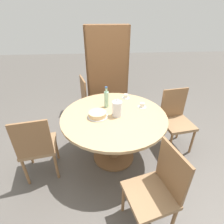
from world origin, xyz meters
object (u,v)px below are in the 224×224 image
at_px(cake_main, 98,114).
at_px(chair_b, 91,100).
at_px(bookshelf, 107,72).
at_px(water_bottle, 106,99).
at_px(cup_a, 142,106).
at_px(chair_d, 156,189).
at_px(chair_a, 176,119).
at_px(cup_b, 126,97).
at_px(coffee_pot, 117,108).
at_px(chair_c, 37,146).

bearing_deg(cake_main, chair_b, 96.98).
xyz_separation_m(bookshelf, water_bottle, (-0.09, -1.36, 0.06)).
bearing_deg(cake_main, cup_a, 17.90).
height_order(chair_b, chair_d, same).
relative_size(chair_a, chair_b, 1.00).
bearing_deg(bookshelf, chair_b, 63.56).
relative_size(bookshelf, cup_b, 14.56).
bearing_deg(cup_a, cup_b, 121.24).
relative_size(coffee_pot, cake_main, 0.91).
relative_size(chair_b, chair_c, 1.00).
xyz_separation_m(chair_a, coffee_pot, (-0.92, -0.23, 0.35)).
bearing_deg(water_bottle, cup_b, 39.03).
height_order(water_bottle, cup_a, water_bottle).
distance_m(bookshelf, cake_main, 1.63).
height_order(chair_c, cup_b, chair_c).
height_order(chair_d, water_bottle, water_bottle).
bearing_deg(bookshelf, cake_main, 82.54).
relative_size(chair_a, water_bottle, 3.08).
bearing_deg(water_bottle, cup_a, -6.48).
distance_m(chair_d, bookshelf, 2.56).
distance_m(chair_a, water_bottle, 1.11).
bearing_deg(cup_a, water_bottle, 173.52).
relative_size(bookshelf, cake_main, 6.46).
height_order(chair_a, bookshelf, bookshelf).
xyz_separation_m(water_bottle, cup_b, (0.31, 0.25, -0.10)).
relative_size(water_bottle, cup_a, 2.60).
xyz_separation_m(chair_c, bookshelf, (0.96, 1.83, 0.31)).
xyz_separation_m(chair_c, cake_main, (0.74, 0.22, 0.28)).
bearing_deg(water_bottle, cake_main, -116.25).
bearing_deg(chair_b, cup_a, -151.43).
bearing_deg(chair_b, coffee_pot, -174.48).
bearing_deg(coffee_pot, cup_a, 26.86).
relative_size(chair_c, water_bottle, 3.08).
bearing_deg(chair_d, chair_b, -175.78).
distance_m(cake_main, cup_b, 0.66).
relative_size(chair_b, water_bottle, 3.08).
bearing_deg(water_bottle, chair_c, -151.48).
bearing_deg(chair_a, cake_main, -177.14).
height_order(bookshelf, water_bottle, bookshelf).
xyz_separation_m(chair_d, bookshelf, (-0.31, 2.52, 0.31)).
relative_size(water_bottle, cake_main, 1.15).
distance_m(chair_b, bookshelf, 0.80).
relative_size(cake_main, cup_a, 2.25).
bearing_deg(chair_a, cup_a, 175.74).
height_order(coffee_pot, cake_main, coffee_pot).
distance_m(cake_main, cup_a, 0.65).
distance_m(chair_b, chair_d, 1.97).
height_order(chair_d, coffee_pot, coffee_pot).
distance_m(chair_c, water_bottle, 1.06).
relative_size(cake_main, cup_b, 2.25).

